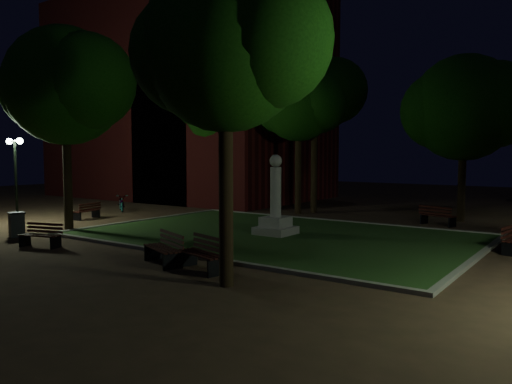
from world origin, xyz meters
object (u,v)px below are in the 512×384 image
bench_near_left (165,249)px  bench_far_side (437,216)px  monument (276,212)px  bench_left_side (87,211)px  bicycle (122,203)px  bench_near_right (204,255)px  trash_bin (17,224)px  bench_west_near (41,236)px

bench_near_left → bench_far_side: (4.40, 13.01, -0.02)m
monument → bench_left_side: monument is taller
bench_left_side → bench_far_side: bearing=106.8°
monument → bicycle: (-12.06, 2.20, -0.48)m
monument → bench_near_right: bearing=-75.5°
bench_far_side → bench_near_left: bearing=88.4°
bench_near_right → bench_left_side: bearing=174.1°
trash_bin → bench_near_left: bearing=-0.5°
bench_near_left → bicycle: bearing=167.7°
monument → bench_left_side: size_ratio=2.02×
bench_far_side → trash_bin: trash_bin is taller
bench_west_near → trash_bin: trash_bin is taller
bicycle → bench_near_left: bearing=-90.4°
bench_west_near → bench_far_side: size_ratio=0.92×
trash_bin → bicycle: trash_bin is taller
trash_bin → bicycle: (-3.74, 8.34, -0.03)m
bench_far_side → bench_west_near: bearing=70.7°
bench_near_left → bench_left_side: size_ratio=1.16×
bench_west_near → bench_left_side: bench_west_near is taller
bench_near_left → bench_west_near: size_ratio=1.14×
bench_left_side → trash_bin: trash_bin is taller
bench_near_left → bicycle: (-12.14, 8.42, 0.03)m
bench_near_left → bench_left_side: 11.87m
bench_near_left → bench_near_right: bearing=23.9°
bench_left_side → trash_bin: size_ratio=1.60×
bench_west_near → bench_left_side: 7.62m
bench_near_left → bench_near_right: bench_near_right is taller
bench_near_right → bench_left_side: bench_near_right is taller
bench_far_side → trash_bin: size_ratio=1.78×
bench_far_side → monument: bearing=73.6°
monument → bench_west_near: 8.78m
bench_west_near → trash_bin: bearing=149.5°
monument → bench_far_side: (4.49, 6.78, -0.53)m
bicycle → bench_far_side: bearing=-40.1°
bench_near_right → bench_far_side: size_ratio=1.07×
bench_left_side → bicycle: (-1.41, 3.35, 0.09)m
bench_near_right → bench_far_side: (2.88, 12.97, -0.03)m
bench_near_left → bench_far_side: 13.73m
monument → bicycle: 12.27m
bench_near_right → trash_bin: 9.92m
bench_west_near → bench_left_side: bearing=114.8°
bench_near_left → trash_bin: (-8.40, 0.08, 0.05)m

